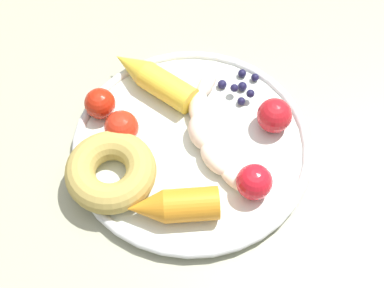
{
  "coord_description": "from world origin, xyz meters",
  "views": [
    {
      "loc": [
        0.27,
        0.26,
        1.34
      ],
      "look_at": [
        -0.02,
        0.05,
        0.75
      ],
      "focal_mm": 52.65,
      "sensor_mm": 36.0,
      "label": 1
    }
  ],
  "objects_px": {
    "plate": "(192,145)",
    "tomato_mid": "(254,182)",
    "carrot_orange": "(173,206)",
    "carrot_yellow": "(153,78)",
    "tomato_near": "(122,127)",
    "blueberry_pile": "(240,86)",
    "tomato_far": "(274,115)",
    "banana": "(209,131)",
    "tomato_extra": "(100,103)",
    "dining_table": "(155,173)",
    "donut": "(113,173)"
  },
  "relations": [
    {
      "from": "donut",
      "to": "tomato_far",
      "type": "height_order",
      "value": "tomato_far"
    },
    {
      "from": "carrot_orange",
      "to": "carrot_yellow",
      "type": "relative_size",
      "value": 0.83
    },
    {
      "from": "banana",
      "to": "plate",
      "type": "bearing_deg",
      "value": -27.02
    },
    {
      "from": "dining_table",
      "to": "tomato_extra",
      "type": "relative_size",
      "value": 31.17
    },
    {
      "from": "banana",
      "to": "carrot_yellow",
      "type": "relative_size",
      "value": 1.2
    },
    {
      "from": "banana",
      "to": "carrot_orange",
      "type": "relative_size",
      "value": 1.44
    },
    {
      "from": "tomato_extra",
      "to": "donut",
      "type": "bearing_deg",
      "value": 49.19
    },
    {
      "from": "donut",
      "to": "tomato_extra",
      "type": "xyz_separation_m",
      "value": [
        -0.07,
        -0.08,
        0.0
      ]
    },
    {
      "from": "donut",
      "to": "blueberry_pile",
      "type": "xyz_separation_m",
      "value": [
        -0.2,
        0.05,
        -0.01
      ]
    },
    {
      "from": "tomato_mid",
      "to": "tomato_extra",
      "type": "xyz_separation_m",
      "value": [
        0.02,
        -0.22,
        -0.0
      ]
    },
    {
      "from": "dining_table",
      "to": "banana",
      "type": "bearing_deg",
      "value": 125.18
    },
    {
      "from": "banana",
      "to": "dining_table",
      "type": "bearing_deg",
      "value": -54.82
    },
    {
      "from": "dining_table",
      "to": "blueberry_pile",
      "type": "relative_size",
      "value": 22.92
    },
    {
      "from": "plate",
      "to": "tomato_mid",
      "type": "distance_m",
      "value": 0.1
    },
    {
      "from": "plate",
      "to": "tomato_far",
      "type": "xyz_separation_m",
      "value": [
        -0.08,
        0.07,
        0.02
      ]
    },
    {
      "from": "tomato_near",
      "to": "tomato_far",
      "type": "relative_size",
      "value": 0.97
    },
    {
      "from": "blueberry_pile",
      "to": "tomato_far",
      "type": "height_order",
      "value": "tomato_far"
    },
    {
      "from": "tomato_near",
      "to": "tomato_mid",
      "type": "height_order",
      "value": "same"
    },
    {
      "from": "carrot_orange",
      "to": "tomato_extra",
      "type": "height_order",
      "value": "same"
    },
    {
      "from": "plate",
      "to": "donut",
      "type": "height_order",
      "value": "donut"
    },
    {
      "from": "dining_table",
      "to": "carrot_yellow",
      "type": "relative_size",
      "value": 9.8
    },
    {
      "from": "carrot_yellow",
      "to": "blueberry_pile",
      "type": "height_order",
      "value": "carrot_yellow"
    },
    {
      "from": "dining_table",
      "to": "blueberry_pile",
      "type": "xyz_separation_m",
      "value": [
        -0.13,
        0.05,
        0.1
      ]
    },
    {
      "from": "plate",
      "to": "banana",
      "type": "xyz_separation_m",
      "value": [
        -0.02,
        0.01,
        0.02
      ]
    },
    {
      "from": "blueberry_pile",
      "to": "tomato_mid",
      "type": "relative_size",
      "value": 1.26
    },
    {
      "from": "banana",
      "to": "blueberry_pile",
      "type": "relative_size",
      "value": 2.81
    },
    {
      "from": "carrot_yellow",
      "to": "tomato_near",
      "type": "xyz_separation_m",
      "value": [
        0.08,
        0.02,
        0.0
      ]
    },
    {
      "from": "blueberry_pile",
      "to": "tomato_near",
      "type": "relative_size",
      "value": 1.26
    },
    {
      "from": "plate",
      "to": "carrot_orange",
      "type": "distance_m",
      "value": 0.1
    },
    {
      "from": "carrot_orange",
      "to": "carrot_yellow",
      "type": "height_order",
      "value": "carrot_orange"
    },
    {
      "from": "tomato_mid",
      "to": "tomato_far",
      "type": "height_order",
      "value": "tomato_far"
    },
    {
      "from": "carrot_orange",
      "to": "tomato_far",
      "type": "xyz_separation_m",
      "value": [
        -0.17,
        0.03,
        0.0
      ]
    },
    {
      "from": "banana",
      "to": "tomato_extra",
      "type": "distance_m",
      "value": 0.14
    },
    {
      "from": "banana",
      "to": "carrot_orange",
      "type": "distance_m",
      "value": 0.11
    },
    {
      "from": "plate",
      "to": "tomato_near",
      "type": "height_order",
      "value": "tomato_near"
    },
    {
      "from": "dining_table",
      "to": "blueberry_pile",
      "type": "distance_m",
      "value": 0.17
    },
    {
      "from": "dining_table",
      "to": "plate",
      "type": "bearing_deg",
      "value": 113.48
    },
    {
      "from": "tomato_near",
      "to": "tomato_far",
      "type": "xyz_separation_m",
      "value": [
        -0.12,
        0.14,
        0.0
      ]
    },
    {
      "from": "tomato_near",
      "to": "tomato_extra",
      "type": "bearing_deg",
      "value": -105.58
    },
    {
      "from": "banana",
      "to": "tomato_extra",
      "type": "xyz_separation_m",
      "value": [
        0.05,
        -0.13,
        0.01
      ]
    },
    {
      "from": "carrot_orange",
      "to": "tomato_far",
      "type": "height_order",
      "value": "tomato_far"
    },
    {
      "from": "blueberry_pile",
      "to": "carrot_yellow",
      "type": "bearing_deg",
      "value": -56.29
    },
    {
      "from": "blueberry_pile",
      "to": "tomato_extra",
      "type": "bearing_deg",
      "value": -42.57
    },
    {
      "from": "tomato_mid",
      "to": "tomato_far",
      "type": "xyz_separation_m",
      "value": [
        -0.09,
        -0.03,
        0.0
      ]
    },
    {
      "from": "tomato_near",
      "to": "tomato_mid",
      "type": "bearing_deg",
      "value": 100.37
    },
    {
      "from": "donut",
      "to": "tomato_extra",
      "type": "relative_size",
      "value": 2.73
    },
    {
      "from": "tomato_mid",
      "to": "tomato_far",
      "type": "bearing_deg",
      "value": -162.35
    },
    {
      "from": "tomato_mid",
      "to": "tomato_extra",
      "type": "bearing_deg",
      "value": -85.1
    },
    {
      "from": "tomato_extra",
      "to": "tomato_near",
      "type": "bearing_deg",
      "value": 74.42
    },
    {
      "from": "plate",
      "to": "carrot_orange",
      "type": "bearing_deg",
      "value": 22.93
    }
  ]
}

